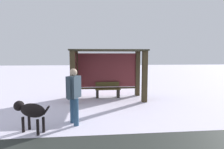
% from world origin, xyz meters
% --- Properties ---
extents(ground_plane, '(60.00, 60.00, 0.00)m').
position_xyz_m(ground_plane, '(0.00, 0.00, 0.00)').
color(ground_plane, white).
extents(bus_shelter, '(3.26, 1.57, 2.21)m').
position_xyz_m(bus_shelter, '(-0.12, 0.22, 1.45)').
color(bus_shelter, '#362D1A').
rests_on(bus_shelter, ground).
extents(bench_left_inside, '(1.18, 0.36, 0.71)m').
position_xyz_m(bench_left_inside, '(0.00, 0.36, 0.33)').
color(bench_left_inside, '#443B1C').
rests_on(bench_left_inside, ground).
extents(person_walking, '(0.40, 0.57, 1.59)m').
position_xyz_m(person_walking, '(-1.20, -2.88, 0.92)').
color(person_walking, '#354552').
rests_on(person_walking, ground).
extents(dog, '(1.04, 0.66, 0.77)m').
position_xyz_m(dog, '(-2.24, -3.32, 0.56)').
color(dog, black).
rests_on(dog, ground).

